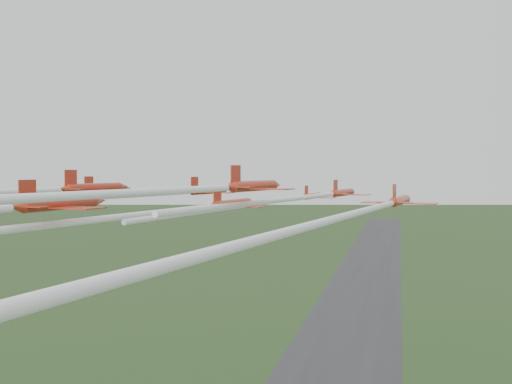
% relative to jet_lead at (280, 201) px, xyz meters
% --- Properties ---
extents(runway, '(38.00, 900.00, 0.04)m').
position_rel_jet_lead_xyz_m(runway, '(-1.06, 197.32, -56.40)').
color(runway, '#333335').
rests_on(runway, ground).
extents(jet_lead, '(12.49, 56.95, 2.34)m').
position_rel_jet_lead_xyz_m(jet_lead, '(0.00, 0.00, 0.00)').
color(jet_lead, '#B7311C').
extents(jet_row2_left, '(15.94, 50.12, 2.78)m').
position_rel_jet_lead_xyz_m(jet_row2_left, '(-15.33, -6.08, 1.15)').
color(jet_row2_left, '#B7311C').
extents(jet_row2_right, '(13.89, 48.88, 2.40)m').
position_rel_jet_lead_xyz_m(jet_row2_right, '(6.23, -9.68, 1.13)').
color(jet_row2_right, '#B7311C').
extents(jet_row3_left, '(13.59, 48.53, 2.49)m').
position_rel_jet_lead_xyz_m(jet_row3_left, '(-25.44, -19.54, 1.56)').
color(jet_row3_left, '#B7311C').
extents(jet_row3_mid, '(16.02, 59.36, 2.82)m').
position_rel_jet_lead_xyz_m(jet_row3_mid, '(-7.65, -22.95, -0.08)').
color(jet_row3_mid, '#B7311C').
extents(jet_row3_right, '(14.27, 62.20, 2.40)m').
position_rel_jet_lead_xyz_m(jet_row3_right, '(13.74, -32.80, 1.01)').
color(jet_row3_right, '#B7311C').
extents(jet_row4_left, '(13.37, 46.51, 2.52)m').
position_rel_jet_lead_xyz_m(jet_row4_left, '(-18.09, -34.34, 2.41)').
color(jet_row4_left, '#B7311C').
extents(jet_row4_right, '(16.50, 52.79, 2.46)m').
position_rel_jet_lead_xyz_m(jet_row4_right, '(-0.11, -40.81, 2.86)').
color(jet_row4_right, '#B7311C').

